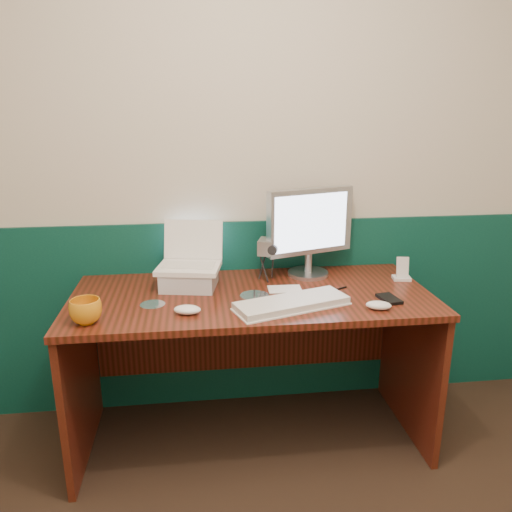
{
  "coord_description": "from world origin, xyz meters",
  "views": [
    {
      "loc": [
        -0.38,
        -0.69,
        1.55
      ],
      "look_at": [
        -0.14,
        1.23,
        0.97
      ],
      "focal_mm": 35.0,
      "sensor_mm": 36.0,
      "label": 1
    }
  ],
  "objects": [
    {
      "name": "back_wall",
      "position": [
        0.0,
        1.75,
        1.25
      ],
      "size": [
        3.5,
        0.04,
        2.5
      ],
      "primitive_type": "cube",
      "color": "beige",
      "rests_on": "ground"
    },
    {
      "name": "wainscot",
      "position": [
        0.0,
        1.74,
        0.5
      ],
      "size": [
        3.48,
        0.02,
        1.0
      ],
      "primitive_type": "cube",
      "color": "#073530",
      "rests_on": "ground"
    },
    {
      "name": "desk",
      "position": [
        -0.14,
        1.38,
        0.38
      ],
      "size": [
        1.6,
        0.7,
        0.75
      ],
      "primitive_type": "cube",
      "color": "#341609",
      "rests_on": "ground"
    },
    {
      "name": "laptop_riser",
      "position": [
        -0.41,
        1.5,
        0.79
      ],
      "size": [
        0.28,
        0.25,
        0.08
      ],
      "primitive_type": "cube",
      "rotation": [
        0.0,
        0.0,
        -0.19
      ],
      "color": "silver",
      "rests_on": "desk"
    },
    {
      "name": "laptop",
      "position": [
        -0.41,
        1.5,
        0.95
      ],
      "size": [
        0.31,
        0.26,
        0.23
      ],
      "primitive_type": null,
      "rotation": [
        0.0,
        0.0,
        -0.19
      ],
      "color": "white",
      "rests_on": "laptop_riser"
    },
    {
      "name": "monitor",
      "position": [
        0.17,
        1.6,
        0.97
      ],
      "size": [
        0.46,
        0.26,
        0.44
      ],
      "primitive_type": null,
      "rotation": [
        0.0,
        0.0,
        0.32
      ],
      "color": "#B0B0B5",
      "rests_on": "desk"
    },
    {
      "name": "keyboard",
      "position": [
        0.01,
        1.2,
        0.76
      ],
      "size": [
        0.5,
        0.3,
        0.03
      ],
      "primitive_type": "cube",
      "rotation": [
        0.0,
        0.0,
        0.32
      ],
      "color": "silver",
      "rests_on": "desk"
    },
    {
      "name": "mouse_right",
      "position": [
        0.36,
        1.14,
        0.77
      ],
      "size": [
        0.12,
        0.09,
        0.03
      ],
      "primitive_type": "ellipsoid",
      "rotation": [
        0.0,
        0.0,
        -0.27
      ],
      "color": "white",
      "rests_on": "desk"
    },
    {
      "name": "mouse_left",
      "position": [
        -0.42,
        1.18,
        0.77
      ],
      "size": [
        0.12,
        0.09,
        0.04
      ],
      "primitive_type": "ellipsoid",
      "rotation": [
        0.0,
        0.0,
        -0.2
      ],
      "color": "white",
      "rests_on": "desk"
    },
    {
      "name": "mug",
      "position": [
        -0.81,
        1.14,
        0.8
      ],
      "size": [
        0.16,
        0.16,
        0.1
      ],
      "primitive_type": "imported",
      "rotation": [
        0.0,
        0.0,
        0.43
      ],
      "color": "orange",
      "rests_on": "desk"
    },
    {
      "name": "camcorder",
      "position": [
        -0.05,
        1.56,
        0.85
      ],
      "size": [
        0.12,
        0.15,
        0.19
      ],
      "primitive_type": null,
      "rotation": [
        0.0,
        0.0,
        -0.31
      ],
      "color": "#AEADB2",
      "rests_on": "desk"
    },
    {
      "name": "cd_spindle",
      "position": [
        -0.14,
        1.29,
        0.76
      ],
      "size": [
        0.12,
        0.12,
        0.03
      ],
      "primitive_type": "cylinder",
      "color": "silver",
      "rests_on": "desk"
    },
    {
      "name": "cd_loose_a",
      "position": [
        -0.57,
        1.3,
        0.75
      ],
      "size": [
        0.11,
        0.11,
        0.0
      ],
      "primitive_type": "cylinder",
      "color": "silver",
      "rests_on": "desk"
    },
    {
      "name": "pen",
      "position": [
        0.24,
        1.37,
        0.75
      ],
      "size": [
        0.12,
        0.07,
        0.01
      ],
      "primitive_type": "cylinder",
      "rotation": [
        0.0,
        1.57,
        0.47
      ],
      "color": "black",
      "rests_on": "desk"
    },
    {
      "name": "papers",
      "position": [
        0.02,
        1.41,
        0.75
      ],
      "size": [
        0.16,
        0.11,
        0.0
      ],
      "primitive_type": "cube",
      "rotation": [
        0.0,
        0.0,
        -0.04
      ],
      "color": "white",
      "rests_on": "desk"
    },
    {
      "name": "dock",
      "position": [
        0.6,
        1.48,
        0.76
      ],
      "size": [
        0.09,
        0.08,
        0.02
      ],
      "primitive_type": "cube",
      "rotation": [
        0.0,
        0.0,
        -0.17
      ],
      "color": "white",
      "rests_on": "desk"
    },
    {
      "name": "music_player",
      "position": [
        0.6,
        1.48,
        0.81
      ],
      "size": [
        0.06,
        0.04,
        0.1
      ],
      "primitive_type": "cube",
      "rotation": [
        -0.17,
        0.0,
        -0.17
      ],
      "color": "silver",
      "rests_on": "dock"
    },
    {
      "name": "pda",
      "position": [
        0.44,
        1.23,
        0.76
      ],
      "size": [
        0.09,
        0.13,
        0.01
      ],
      "primitive_type": "cube",
      "rotation": [
        0.0,
        0.0,
        0.15
      ],
      "color": "black",
      "rests_on": "desk"
    }
  ]
}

